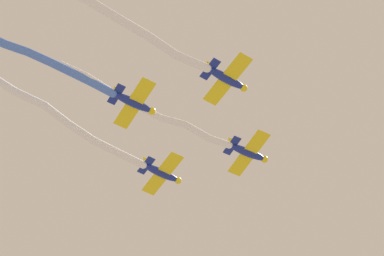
% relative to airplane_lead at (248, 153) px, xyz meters
% --- Properties ---
extents(airplane_lead, '(4.86, 6.35, 1.57)m').
position_rel_airplane_lead_xyz_m(airplane_lead, '(0.00, 0.00, 0.00)').
color(airplane_lead, navy).
extents(smoke_trail_lead, '(18.06, 6.89, 1.94)m').
position_rel_airplane_lead_xyz_m(smoke_trail_lead, '(-10.80, -3.72, 0.19)').
color(smoke_trail_lead, white).
extents(airplane_left_wing, '(4.86, 6.28, 1.57)m').
position_rel_airplane_lead_xyz_m(airplane_left_wing, '(-8.32, 3.88, -0.40)').
color(airplane_left_wing, navy).
extents(smoke_trail_left_wing, '(19.45, 9.97, 2.37)m').
position_rel_airplane_lead_xyz_m(smoke_trail_left_wing, '(-19.73, -1.46, 0.24)').
color(smoke_trail_left_wing, white).
extents(airplane_right_wing, '(4.85, 6.27, 1.57)m').
position_rel_airplane_lead_xyz_m(airplane_right_wing, '(-3.88, -8.31, 0.30)').
color(airplane_right_wing, navy).
extents(airplane_slot, '(4.86, 6.31, 1.57)m').
position_rel_airplane_lead_xyz_m(airplane_slot, '(-12.19, -4.44, -0.20)').
color(airplane_slot, navy).
extents(smoke_trail_slot, '(21.49, 8.17, 2.97)m').
position_rel_airplane_lead_xyz_m(smoke_trail_slot, '(-24.70, -8.75, 0.73)').
color(smoke_trail_slot, '#4C75DB').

